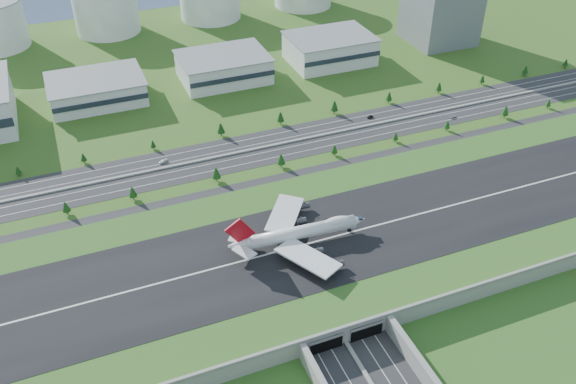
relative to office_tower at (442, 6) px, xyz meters
name	(u,v)px	position (x,y,z in m)	size (l,w,h in m)	color
ground	(296,261)	(-200.00, -195.00, -27.50)	(1200.00, 1200.00, 0.00)	#315B1C
airfield_deck	(296,254)	(-200.00, -195.09, -23.38)	(520.00, 100.00, 9.20)	gray
north_expressway	(231,154)	(-200.00, -100.00, -27.44)	(560.00, 36.00, 0.12)	#28282B
tree_row	(229,147)	(-200.82, -99.65, -22.79)	(503.14, 48.67, 8.44)	#3D2819
hangar_mid_a	(97,90)	(-260.00, -5.00, -20.00)	(58.00, 42.00, 15.00)	silver
hangar_mid_b	(224,68)	(-175.00, -5.00, -19.00)	(58.00, 42.00, 17.00)	silver
hangar_mid_c	(330,49)	(-95.00, -5.00, -18.00)	(58.00, 42.00, 19.00)	silver
office_tower	(442,6)	(0.00, 0.00, 0.00)	(46.00, 46.00, 55.00)	slate
fuel_tank_b	(106,10)	(-235.00, 115.00, -10.00)	(50.00, 50.00, 35.00)	silver
boeing_747	(299,232)	(-197.76, -192.41, -13.86)	(64.20, 60.54, 19.84)	white
car_5	(370,117)	(-107.71, -91.61, -26.70)	(1.44, 4.14, 1.36)	black
car_6	(453,117)	(-60.31, -110.41, -26.72)	(2.19, 4.75, 1.32)	silver
car_7	(163,161)	(-237.38, -93.94, -26.62)	(2.12, 5.20, 1.51)	white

